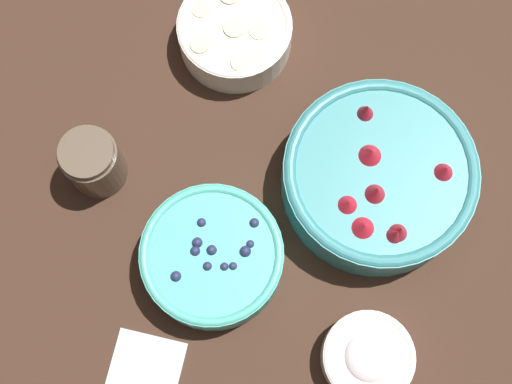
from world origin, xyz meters
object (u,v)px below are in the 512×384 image
(bowl_blueberries, at_px, (212,257))
(jar_chocolate, at_px, (94,163))
(bowl_strawberries, at_px, (378,177))
(bowl_bananas, at_px, (235,32))
(bowl_cream, at_px, (368,357))

(bowl_blueberries, bearing_deg, jar_chocolate, 90.19)
(bowl_strawberries, relative_size, bowl_blueberries, 1.39)
(bowl_strawberries, relative_size, jar_chocolate, 2.82)
(bowl_strawberries, distance_m, bowl_blueberries, 0.24)
(bowl_bananas, distance_m, jar_chocolate, 0.27)
(jar_chocolate, bearing_deg, bowl_strawberries, -54.74)
(bowl_bananas, bearing_deg, bowl_cream, -120.92)
(bowl_blueberries, distance_m, bowl_cream, 0.23)
(bowl_blueberries, xyz_separation_m, bowl_bananas, (0.27, 0.18, -0.00))
(bowl_strawberries, bearing_deg, bowl_cream, -146.89)
(bowl_bananas, relative_size, jar_chocolate, 1.79)
(jar_chocolate, bearing_deg, bowl_cream, -86.92)
(bowl_strawberries, height_order, bowl_bananas, bowl_strawberries)
(bowl_strawberries, bearing_deg, bowl_blueberries, 154.10)
(bowl_bananas, bearing_deg, bowl_blueberries, -146.40)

